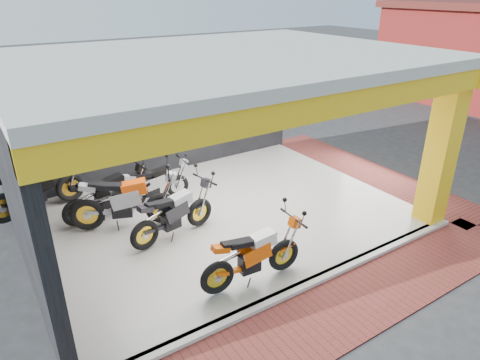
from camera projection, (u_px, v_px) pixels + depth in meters
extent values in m
plane|color=#2D2D30|center=(276.00, 258.00, 8.45)|extent=(80.00, 80.00, 0.00)
cube|color=white|center=(224.00, 214.00, 9.96)|extent=(8.00, 6.00, 0.10)
cube|color=beige|center=(221.00, 58.00, 8.49)|extent=(8.40, 6.40, 0.20)
cube|color=black|center=(164.00, 113.00, 11.62)|extent=(8.20, 0.20, 3.50)
cube|color=black|center=(15.00, 191.00, 7.21)|extent=(0.20, 6.20, 3.50)
cube|color=yellow|center=(442.00, 150.00, 9.03)|extent=(0.50, 0.50, 3.50)
cube|color=yellow|center=(325.00, 104.00, 6.33)|extent=(8.40, 0.30, 0.40)
cube|color=yellow|center=(359.00, 57.00, 10.61)|extent=(0.30, 6.40, 0.40)
cube|color=white|center=(311.00, 283.00, 7.66)|extent=(8.00, 0.20, 0.10)
cube|color=maroon|center=(342.00, 309.00, 7.08)|extent=(9.00, 1.40, 0.03)
cube|color=maroon|center=(366.00, 171.00, 12.36)|extent=(1.40, 7.00, 0.03)
cube|color=#3F1E14|center=(458.00, 86.00, 17.89)|extent=(0.06, 1.00, 2.20)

